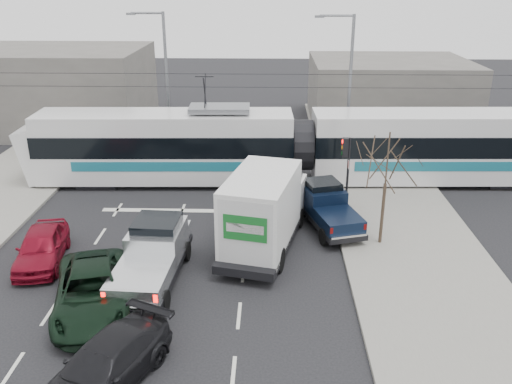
{
  "coord_description": "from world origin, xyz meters",
  "views": [
    {
      "loc": [
        2.74,
        -18.96,
        11.08
      ],
      "look_at": [
        2.09,
        4.15,
        1.8
      ],
      "focal_mm": 38.0,
      "sensor_mm": 36.0,
      "label": 1
    }
  ],
  "objects_px": {
    "green_car": "(92,291)",
    "silver_pickup": "(153,253)",
    "box_truck": "(265,210)",
    "navy_pickup": "(327,206)",
    "tram": "(301,146)",
    "traffic_signal": "(346,157)",
    "street_lamp_near": "(347,81)",
    "street_lamp_far": "(164,75)",
    "dark_car": "(104,367)",
    "bare_tree": "(387,164)",
    "red_car": "(42,247)"
  },
  "relations": [
    {
      "from": "red_car",
      "to": "dark_car",
      "type": "distance_m",
      "value": 8.58
    },
    {
      "from": "box_truck",
      "to": "green_car",
      "type": "xyz_separation_m",
      "value": [
        -5.99,
        -5.01,
        -0.99
      ]
    },
    {
      "from": "box_truck",
      "to": "street_lamp_near",
      "type": "bearing_deg",
      "value": 81.33
    },
    {
      "from": "tram",
      "to": "dark_car",
      "type": "relative_size",
      "value": 6.09
    },
    {
      "from": "navy_pickup",
      "to": "box_truck",
      "type": "bearing_deg",
      "value": -158.26
    },
    {
      "from": "dark_car",
      "to": "street_lamp_near",
      "type": "bearing_deg",
      "value": 89.79
    },
    {
      "from": "traffic_signal",
      "to": "box_truck",
      "type": "xyz_separation_m",
      "value": [
        -3.95,
        -4.29,
        -0.99
      ]
    },
    {
      "from": "navy_pickup",
      "to": "red_car",
      "type": "relative_size",
      "value": 1.19
    },
    {
      "from": "tram",
      "to": "silver_pickup",
      "type": "distance_m",
      "value": 12.5
    },
    {
      "from": "green_car",
      "to": "red_car",
      "type": "height_order",
      "value": "green_car"
    },
    {
      "from": "traffic_signal",
      "to": "green_car",
      "type": "distance_m",
      "value": 13.75
    },
    {
      "from": "street_lamp_near",
      "to": "green_car",
      "type": "distance_m",
      "value": 20.43
    },
    {
      "from": "traffic_signal",
      "to": "bare_tree",
      "type": "bearing_deg",
      "value": -74.24
    },
    {
      "from": "bare_tree",
      "to": "navy_pickup",
      "type": "relative_size",
      "value": 0.98
    },
    {
      "from": "green_car",
      "to": "silver_pickup",
      "type": "bearing_deg",
      "value": 38.13
    },
    {
      "from": "street_lamp_far",
      "to": "green_car",
      "type": "bearing_deg",
      "value": -87.82
    },
    {
      "from": "traffic_signal",
      "to": "dark_car",
      "type": "height_order",
      "value": "traffic_signal"
    },
    {
      "from": "dark_car",
      "to": "box_truck",
      "type": "bearing_deg",
      "value": 87.15
    },
    {
      "from": "traffic_signal",
      "to": "dark_car",
      "type": "xyz_separation_m",
      "value": [
        -8.41,
        -13.13,
        -2.03
      ]
    },
    {
      "from": "street_lamp_far",
      "to": "box_truck",
      "type": "xyz_separation_m",
      "value": [
        6.71,
        -13.79,
        -3.36
      ]
    },
    {
      "from": "street_lamp_far",
      "to": "green_car",
      "type": "xyz_separation_m",
      "value": [
        0.72,
        -18.8,
        -4.35
      ]
    },
    {
      "from": "bare_tree",
      "to": "tram",
      "type": "xyz_separation_m",
      "value": [
        -3.13,
        7.79,
        -1.65
      ]
    },
    {
      "from": "navy_pickup",
      "to": "bare_tree",
      "type": "bearing_deg",
      "value": -57.87
    },
    {
      "from": "street_lamp_near",
      "to": "bare_tree",
      "type": "bearing_deg",
      "value": -88.58
    },
    {
      "from": "street_lamp_far",
      "to": "navy_pickup",
      "type": "height_order",
      "value": "street_lamp_far"
    },
    {
      "from": "dark_car",
      "to": "bare_tree",
      "type": "bearing_deg",
      "value": 67.7
    },
    {
      "from": "silver_pickup",
      "to": "dark_car",
      "type": "distance_m",
      "value": 6.14
    },
    {
      "from": "navy_pickup",
      "to": "dark_car",
      "type": "relative_size",
      "value": 1.05
    },
    {
      "from": "bare_tree",
      "to": "street_lamp_far",
      "type": "height_order",
      "value": "street_lamp_far"
    },
    {
      "from": "street_lamp_near",
      "to": "street_lamp_far",
      "type": "relative_size",
      "value": 1.0
    },
    {
      "from": "tram",
      "to": "dark_car",
      "type": "height_order",
      "value": "tram"
    },
    {
      "from": "box_truck",
      "to": "navy_pickup",
      "type": "height_order",
      "value": "box_truck"
    },
    {
      "from": "traffic_signal",
      "to": "green_car",
      "type": "relative_size",
      "value": 0.66
    },
    {
      "from": "bare_tree",
      "to": "dark_car",
      "type": "xyz_separation_m",
      "value": [
        -9.54,
        -9.13,
        -3.09
      ]
    },
    {
      "from": "silver_pickup",
      "to": "navy_pickup",
      "type": "distance_m",
      "value": 8.71
    },
    {
      "from": "street_lamp_far",
      "to": "dark_car",
      "type": "relative_size",
      "value": 1.85
    },
    {
      "from": "traffic_signal",
      "to": "box_truck",
      "type": "bearing_deg",
      "value": -132.6
    },
    {
      "from": "silver_pickup",
      "to": "dark_car",
      "type": "bearing_deg",
      "value": -88.44
    },
    {
      "from": "navy_pickup",
      "to": "dark_car",
      "type": "xyz_separation_m",
      "value": [
        -7.35,
        -11.08,
        -0.29
      ]
    },
    {
      "from": "bare_tree",
      "to": "box_truck",
      "type": "relative_size",
      "value": 0.67
    },
    {
      "from": "street_lamp_far",
      "to": "navy_pickup",
      "type": "distance_m",
      "value": 15.57
    },
    {
      "from": "bare_tree",
      "to": "street_lamp_near",
      "type": "relative_size",
      "value": 0.56
    },
    {
      "from": "box_truck",
      "to": "navy_pickup",
      "type": "xyz_separation_m",
      "value": [
        2.89,
        2.25,
        -0.75
      ]
    },
    {
      "from": "street_lamp_far",
      "to": "silver_pickup",
      "type": "height_order",
      "value": "street_lamp_far"
    },
    {
      "from": "red_car",
      "to": "green_car",
      "type": "bearing_deg",
      "value": -56.63
    },
    {
      "from": "bare_tree",
      "to": "traffic_signal",
      "type": "bearing_deg",
      "value": 105.76
    },
    {
      "from": "traffic_signal",
      "to": "navy_pickup",
      "type": "height_order",
      "value": "traffic_signal"
    },
    {
      "from": "box_truck",
      "to": "traffic_signal",
      "type": "bearing_deg",
      "value": 60.83
    },
    {
      "from": "tram",
      "to": "silver_pickup",
      "type": "xyz_separation_m",
      "value": [
        -6.23,
        -10.78,
        -1.07
      ]
    },
    {
      "from": "street_lamp_far",
      "to": "silver_pickup",
      "type": "xyz_separation_m",
      "value": [
        2.43,
        -16.5,
        -4.04
      ]
    }
  ]
}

